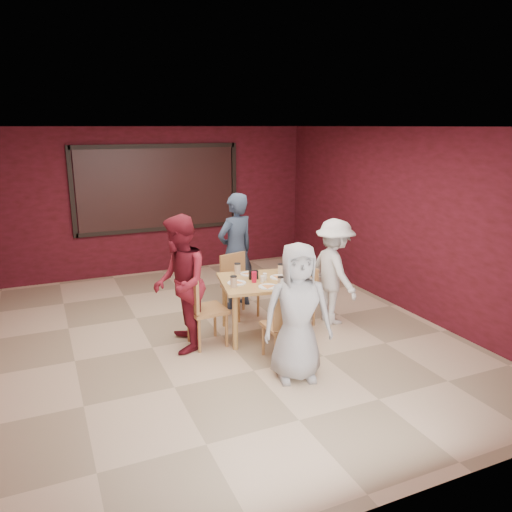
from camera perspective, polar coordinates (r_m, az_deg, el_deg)
name	(u,v)px	position (r m, az deg, el deg)	size (l,w,h in m)	color
floor	(221,335)	(7.00, -3.98, -9.05)	(7.00, 7.00, 0.00)	#CAAE8C
window_blinds	(158,188)	(9.80, -11.12, 7.60)	(3.00, 0.02, 1.50)	black
dining_table	(258,287)	(6.78, 0.24, -3.59)	(1.16, 1.16, 0.94)	#B37C49
chair_front	(285,323)	(6.10, 3.30, -7.66)	(0.43, 0.43, 0.87)	#A2613F
chair_back	(238,281)	(7.56, -2.10, -2.89)	(0.56, 0.56, 0.94)	#A2613F
chair_left	(201,306)	(6.52, -6.32, -5.69)	(0.50, 0.50, 0.97)	#A2613F
chair_right	(302,292)	(7.25, 5.27, -4.13)	(0.49, 0.49, 0.85)	#A2613F
diner_front	(297,312)	(5.61, 4.76, -6.42)	(0.78, 0.51, 1.59)	#A7A7A7
diner_back	(236,251)	(7.81, -2.34, 0.58)	(0.66, 0.44, 1.82)	#2B384D
diner_left	(180,284)	(6.37, -8.70, -3.17)	(0.85, 0.66, 1.76)	maroon
diner_right	(334,272)	(7.29, 8.93, -1.78)	(0.99, 0.57, 1.54)	white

